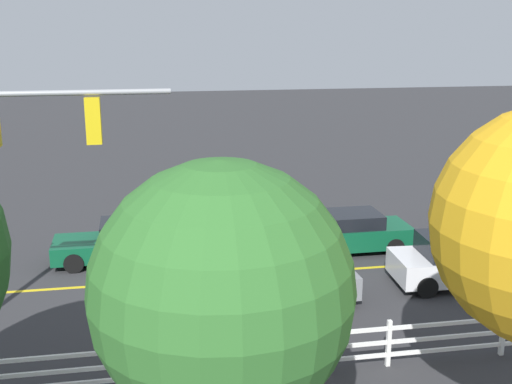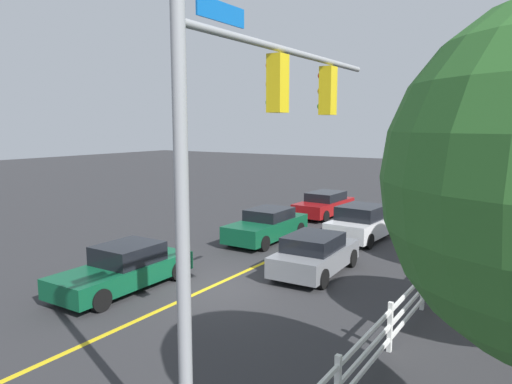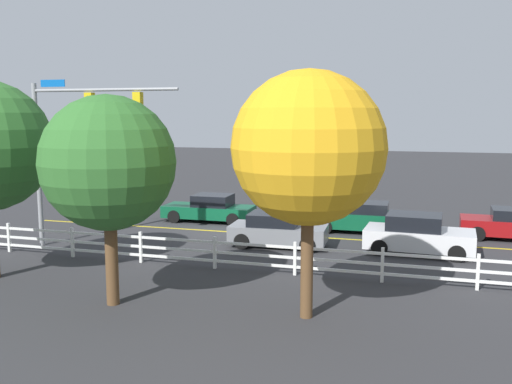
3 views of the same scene
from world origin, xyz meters
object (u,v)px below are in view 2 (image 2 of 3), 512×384
object	(u,v)px
car_0	(315,254)
car_4	(267,225)
car_3	(363,223)
car_1	(324,204)
car_2	(124,268)

from	to	relation	value
car_0	car_4	world-z (taller)	car_4
car_3	car_4	size ratio (longest dim) A/B	0.93
car_3	car_4	distance (m)	4.24
car_1	car_3	bearing A→B (deg)	44.72
car_1	car_2	size ratio (longest dim) A/B	0.95
car_1	car_2	bearing A→B (deg)	1.27
car_3	car_2	bearing A→B (deg)	162.36
car_0	car_3	world-z (taller)	car_3
car_0	car_3	bearing A→B (deg)	1.48
car_3	car_1	bearing A→B (deg)	46.03
car_2	car_3	xyz separation A→B (m)	(-10.15, 3.86, 0.10)
car_3	car_4	bearing A→B (deg)	129.11
car_0	car_2	size ratio (longest dim) A/B	0.87
car_1	car_3	xyz separation A→B (m)	(4.00, 3.71, 0.07)
car_1	car_3	world-z (taller)	car_3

